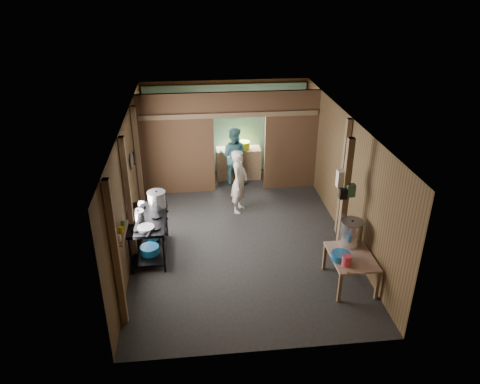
{
  "coord_description": "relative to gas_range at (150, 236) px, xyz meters",
  "views": [
    {
      "loc": [
        -0.92,
        -8.62,
        5.28
      ],
      "look_at": [
        0.0,
        -0.2,
        1.1
      ],
      "focal_mm": 34.13,
      "sensor_mm": 36.0,
      "label": 1
    }
  ],
  "objects": [
    {
      "name": "post_right",
      "position": [
        4.06,
        0.44,
        0.87
      ],
      "size": [
        0.1,
        0.12,
        2.6
      ],
      "primitive_type": "cube",
      "color": "#856B50",
      "rests_on": "floor"
    },
    {
      "name": "bag_white",
      "position": [
        3.68,
        -0.58,
        1.35
      ],
      "size": [
        0.22,
        0.15,
        0.32
      ],
      "primitive_type": "cube",
      "color": "silver",
      "rests_on": "post_free"
    },
    {
      "name": "post_free",
      "position": [
        3.73,
        -0.66,
        0.87
      ],
      "size": [
        0.12,
        0.12,
        2.6
      ],
      "primitive_type": "cube",
      "color": "#856B50",
      "rests_on": "floor"
    },
    {
      "name": "post_left_a",
      "position": [
        -0.3,
        -1.96,
        0.87
      ],
      "size": [
        0.1,
        0.12,
        2.6
      ],
      "primitive_type": "cube",
      "color": "#856B50",
      "rests_on": "floor"
    },
    {
      "name": "jar_green",
      "position": [
        -0.27,
        -1.24,
        1.04
      ],
      "size": [
        0.06,
        0.06,
        0.1
      ],
      "primitive_type": "cylinder",
      "color": "#346247",
      "rests_on": "wall_shelf"
    },
    {
      "name": "floor",
      "position": [
        1.88,
        0.64,
        -0.43
      ],
      "size": [
        4.5,
        7.0,
        0.0
      ],
      "primitive_type": "cube",
      "color": "black",
      "rests_on": "ground"
    },
    {
      "name": "post_left_b",
      "position": [
        -0.3,
        -0.16,
        0.87
      ],
      "size": [
        0.1,
        0.12,
        2.6
      ],
      "primitive_type": "cube",
      "color": "#856B50",
      "rests_on": "floor"
    },
    {
      "name": "bag_black",
      "position": [
        3.66,
        -0.74,
        1.12
      ],
      "size": [
        0.14,
        0.1,
        0.2
      ],
      "primitive_type": "cube",
      "color": "black",
      "rests_on": "post_free"
    },
    {
      "name": "pan_lid_big",
      "position": [
        -0.33,
        1.04,
        1.22
      ],
      "size": [
        0.03,
        0.34,
        0.34
      ],
      "primitive_type": "cylinder",
      "rotation": [
        0.0,
        1.57,
        0.0
      ],
      "color": "slate",
      "rests_on": "wall_left"
    },
    {
      "name": "wall_back",
      "position": [
        1.88,
        4.14,
        0.87
      ],
      "size": [
        4.5,
        0.0,
        2.6
      ],
      "primitive_type": "cube",
      "color": "brown",
      "rests_on": "ground"
    },
    {
      "name": "partition_right",
      "position": [
        3.46,
        2.84,
        0.87
      ],
      "size": [
        1.35,
        0.1,
        2.6
      ],
      "primitive_type": "cube",
      "color": "brown",
      "rests_on": "floor"
    },
    {
      "name": "stove_saucepan",
      "position": [
        -0.17,
        0.5,
        0.47
      ],
      "size": [
        0.19,
        0.19,
        0.09
      ],
      "primitive_type": "cylinder",
      "rotation": [
        0.0,
        0.0,
        0.37
      ],
      "color": "silver",
      "rests_on": "gas_range"
    },
    {
      "name": "wall_shelf",
      "position": [
        -0.27,
        -1.46,
        0.97
      ],
      "size": [
        0.14,
        0.8,
        0.03
      ],
      "primitive_type": "cube",
      "color": "#856B50",
      "rests_on": "wall_left"
    },
    {
      "name": "worker_back",
      "position": [
        2.01,
        3.25,
        0.36
      ],
      "size": [
        0.92,
        0.82,
        1.58
      ],
      "primitive_type": "imported",
      "rotation": [
        0.0,
        0.0,
        2.81
      ],
      "color": "teal",
      "rests_on": "floor"
    },
    {
      "name": "turquoise_panel",
      "position": [
        1.88,
        4.08,
        0.82
      ],
      "size": [
        4.4,
        0.06,
        2.5
      ],
      "primitive_type": "cube",
      "color": "#67BBB8",
      "rests_on": "wall_back"
    },
    {
      "name": "wall_clock",
      "position": [
        2.13,
        4.04,
        1.47
      ],
      "size": [
        0.2,
        0.03,
        0.2
      ],
      "primitive_type": "cylinder",
      "rotation": [
        1.57,
        0.0,
        0.0
      ],
      "color": "silver",
      "rests_on": "wall_back"
    },
    {
      "name": "bag_green",
      "position": [
        3.8,
        -0.72,
        1.17
      ],
      "size": [
        0.16,
        0.12,
        0.24
      ],
      "primitive_type": "cube",
      "color": "#346247",
      "rests_on": "post_free"
    },
    {
      "name": "ceiling",
      "position": [
        1.88,
        0.64,
        2.17
      ],
      "size": [
        4.5,
        7.0,
        0.0
      ],
      "primitive_type": "cube",
      "color": "#2E2D2D",
      "rests_on": "ground"
    },
    {
      "name": "knife",
      "position": [
        3.61,
        -1.91,
        0.19
      ],
      "size": [
        0.3,
        0.09,
        0.01
      ],
      "primitive_type": "cube",
      "rotation": [
        0.0,
        0.0,
        -0.19
      ],
      "color": "silver",
      "rests_on": "prep_table"
    },
    {
      "name": "cross_beam",
      "position": [
        1.88,
        2.79,
        1.62
      ],
      "size": [
        4.4,
        0.12,
        0.12
      ],
      "primitive_type": "cube",
      "color": "#856B50",
      "rests_on": "wall_left"
    },
    {
      "name": "blue_tub_back",
      "position": [
        0.0,
        0.31,
        -0.2
      ],
      "size": [
        0.29,
        0.29,
        0.12
      ],
      "primitive_type": "cylinder",
      "color": "#195EA0",
      "rests_on": "gas_range"
    },
    {
      "name": "wall_front",
      "position": [
        1.88,
        -2.86,
        0.87
      ],
      "size": [
        4.5,
        0.0,
        2.6
      ],
      "primitive_type": "cube",
      "color": "brown",
      "rests_on": "ground"
    },
    {
      "name": "partition_header",
      "position": [
        2.13,
        2.84,
        1.87
      ],
      "size": [
        1.3,
        0.1,
        0.6
      ],
      "primitive_type": "cube",
      "color": "brown",
      "rests_on": "wall_back"
    },
    {
      "name": "cook",
      "position": [
        2.0,
        1.67,
        0.35
      ],
      "size": [
        0.55,
        0.66,
        1.54
      ],
      "primitive_type": "imported",
      "rotation": [
        0.0,
        0.0,
        1.19
      ],
      "color": "beige",
      "rests_on": "floor"
    },
    {
      "name": "gas_range",
      "position": [
        0.0,
        0.0,
        0.0
      ],
      "size": [
        0.74,
        1.44,
        0.85
      ],
      "primitive_type": null,
      "color": "black",
      "rests_on": "floor"
    },
    {
      "name": "stove_pot_large",
      "position": [
        0.17,
        0.42,
        0.59
      ],
      "size": [
        0.41,
        0.41,
        0.37
      ],
      "primitive_type": null,
      "rotation": [
        0.0,
        0.0,
        -0.1
      ],
      "color": "silver",
      "rests_on": "gas_range"
    },
    {
      "name": "yellow_tub",
      "position": [
        2.31,
        3.59,
        0.52
      ],
      "size": [
        0.36,
        0.36,
        0.2
      ],
      "primitive_type": "cylinder",
      "color": "#B3AD00",
      "rests_on": "back_counter"
    },
    {
      "name": "blue_tub_front",
      "position": [
        0.0,
        -0.22,
        -0.18
      ],
      "size": [
        0.38,
        0.38,
        0.16
      ],
      "primitive_type": "cylinder",
      "color": "#195EA0",
      "rests_on": "gas_range"
    },
    {
      "name": "jar_yellow",
      "position": [
        -0.27,
        -1.46,
        1.04
      ],
      "size": [
        0.08,
        0.08,
        0.1
      ],
      "primitive_type": "cylinder",
      "color": "#B3AD00",
      "rests_on": "wall_shelf"
    },
    {
      "name": "pan_lid_small",
      "position": [
        -0.33,
        1.44,
        1.12
      ],
      "size": [
        0.03,
        0.3,
        0.3
      ],
      "primitive_type": "cylinder",
      "rotation": [
        0.0,
        1.57,
        0.0
      ],
      "color": "black",
      "rests_on": "wall_left"
    },
    {
      "name": "frying_pan",
      "position": [
        0.0,
        -0.45,
        0.45
      ],
      "size": [
        0.45,
        0.61,
        0.07
      ],
      "primitive_type": null,
      "rotation": [
        0.0,
        0.0,
        -0.25
      ],
      "color": "slate",
      "rests_on": "gas_range"
    },
    {
      "name": "partition_left",
      "position": [
        0.55,
        2.84,
        0.87
      ],
      "size": [
        1.85,
        0.1,
        2.6
      ],
      "primitive_type": "cube",
      "color": "brown",
      "rests_on": "floor"
    },
    {
      "name": "wall_right",
      "position": [
        4.13,
        0.64,
        0.87
      ],
      "size": [
        0.0,
        7.0,
        2.6
      ],
      "primitive_type": "cube",
      "color": "brown",
      "rests_on": "ground"
    },
    {
      "name": "pink_bucket",
      "position": [
        3.52,
        -1.65,
        0.28
      ],
      "size": [
        0.17,
        0.17,
        0.2
      ],
      "primitive_type": "cylinder",
      "rotation": [
        0.0,
        0.0,
        -0.01
      ],
      "color": "#E33D53",
      "rests_on": "prep_table"
    },
    {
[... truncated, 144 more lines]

